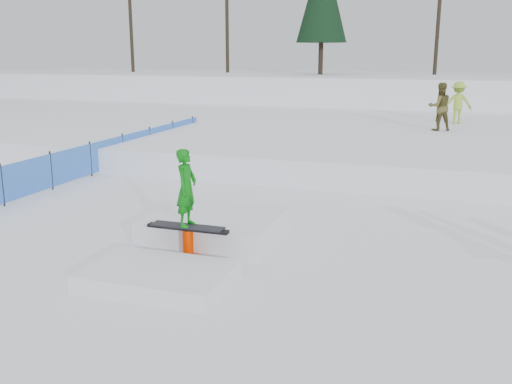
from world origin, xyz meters
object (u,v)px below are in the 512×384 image
(walker_olive, at_px, (440,107))
(jib_rail_feature, at_px, (201,236))
(safety_fence, at_px, (91,159))
(walker_ygreen, at_px, (458,103))

(walker_olive, bearing_deg, jib_rail_feature, 51.66)
(safety_fence, bearing_deg, walker_ygreen, 45.52)
(walker_olive, bearing_deg, walker_ygreen, -126.99)
(jib_rail_feature, bearing_deg, safety_fence, 139.05)
(safety_fence, xyz_separation_m, walker_ygreen, (10.88, 11.07, 1.14))
(walker_olive, distance_m, jib_rail_feature, 14.45)
(walker_ygreen, bearing_deg, jib_rail_feature, 71.17)
(walker_olive, xyz_separation_m, walker_ygreen, (0.70, 2.58, -0.04))
(safety_fence, distance_m, jib_rail_feature, 8.07)
(safety_fence, relative_size, jib_rail_feature, 3.64)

